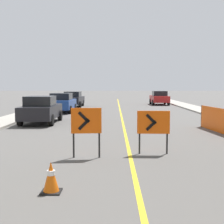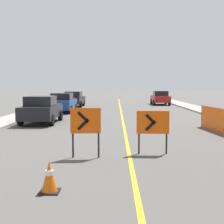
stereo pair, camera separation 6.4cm
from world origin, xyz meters
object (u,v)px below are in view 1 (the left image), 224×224
object	(u,v)px
parked_car_opposite_side	(159,98)
arrow_barricade_primary	(86,123)
traffic_cone_farthest	(51,177)
parked_car_curb_far	(73,99)
arrow_barricade_secondary	(153,124)
parked_car_curb_near	(41,110)
parked_car_curb_mid	(62,103)

from	to	relation	value
parked_car_opposite_side	arrow_barricade_primary	bearing A→B (deg)	-102.95
traffic_cone_farthest	parked_car_curb_far	size ratio (longest dim) A/B	0.15
arrow_barricade_secondary	parked_car_curb_near	xyz separation A→B (m)	(-5.54, 8.20, -0.16)
traffic_cone_farthest	arrow_barricade_primary	size ratio (longest dim) A/B	0.42
arrow_barricade_primary	parked_car_opposite_side	bearing A→B (deg)	72.67
traffic_cone_farthest	parked_car_curb_mid	distance (m)	19.49
parked_car_opposite_side	parked_car_curb_mid	bearing A→B (deg)	-132.11
arrow_barricade_primary	parked_car_curb_far	distance (m)	23.38
parked_car_curb_mid	parked_car_curb_far	xyz separation A→B (m)	(-0.01, 6.99, 0.00)
arrow_barricade_primary	parked_car_curb_far	world-z (taller)	parked_car_curb_far
traffic_cone_farthest	arrow_barricade_primary	bearing A→B (deg)	81.92
parked_car_curb_far	parked_car_curb_mid	bearing A→B (deg)	-87.71
traffic_cone_farthest	arrow_barricade_secondary	xyz separation A→B (m)	(2.54, 3.67, 0.65)
arrow_barricade_secondary	arrow_barricade_primary	bearing A→B (deg)	-163.24
parked_car_curb_mid	parked_car_opposite_side	distance (m)	14.24
parked_car_curb_mid	parked_car_opposite_side	bearing A→B (deg)	48.81
arrow_barricade_primary	parked_car_curb_far	bearing A→B (deg)	93.93
traffic_cone_farthest	parked_car_curb_mid	size ratio (longest dim) A/B	0.15
parked_car_curb_near	parked_car_curb_far	xyz separation A→B (m)	(-0.04, 14.36, 0.00)
parked_car_curb_near	parked_car_opposite_side	bearing A→B (deg)	61.14
traffic_cone_farthest	parked_car_curb_far	xyz separation A→B (m)	(-3.04, 26.23, 0.48)
arrow_barricade_primary	parked_car_curb_near	world-z (taller)	parked_car_curb_near
parked_car_curb_far	parked_car_curb_near	bearing A→B (deg)	-87.61
parked_car_curb_mid	parked_car_opposite_side	size ratio (longest dim) A/B	1.00
parked_car_curb_mid	parked_car_curb_far	size ratio (longest dim) A/B	0.99
arrow_barricade_secondary	parked_car_curb_near	bearing A→B (deg)	125.92
traffic_cone_farthest	parked_car_curb_near	xyz separation A→B (m)	(-3.00, 11.87, 0.48)
traffic_cone_farthest	parked_car_opposite_side	size ratio (longest dim) A/B	0.15
arrow_barricade_secondary	parked_car_opposite_side	world-z (taller)	parked_car_opposite_side
parked_car_curb_mid	traffic_cone_farthest	bearing A→B (deg)	-80.38
arrow_barricade_primary	parked_car_curb_mid	xyz separation A→B (m)	(-3.47, 16.13, -0.26)
arrow_barricade_primary	parked_car_opposite_side	world-z (taller)	parked_car_opposite_side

